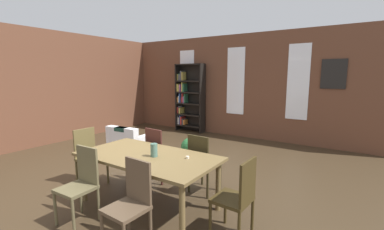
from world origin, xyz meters
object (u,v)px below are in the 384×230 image
dining_table (148,160)px  dining_chair_near_left (81,182)px  potted_plant_by_shelf (190,148)px  vase_on_table (154,150)px  dining_chair_head_left (89,155)px  armchair_white (131,146)px  dining_chair_near_right (131,201)px  dining_chair_head_right (238,196)px  bookshelf_tall (188,98)px  dining_chair_far_left (158,152)px  dining_chair_far_right (202,162)px

dining_table → dining_chair_near_left: size_ratio=2.10×
potted_plant_by_shelf → vase_on_table: bearing=-70.4°
dining_chair_near_left → dining_chair_head_left: bearing=140.5°
dining_chair_near_left → armchair_white: size_ratio=1.11×
vase_on_table → dining_chair_near_right: size_ratio=0.19×
armchair_white → potted_plant_by_shelf: size_ratio=1.64×
dining_table → vase_on_table: size_ratio=10.91×
dining_table → dining_chair_near_right: size_ratio=2.10×
dining_chair_head_right → bookshelf_tall: (-3.70, 4.44, 0.59)m
dining_chair_near_right → dining_chair_head_left: bearing=157.4°
dining_chair_far_left → bookshelf_tall: 4.18m
bookshelf_tall → potted_plant_by_shelf: bearing=-55.0°
dining_chair_head_left → bookshelf_tall: size_ratio=0.43×
dining_table → armchair_white: bearing=142.7°
vase_on_table → dining_chair_near_left: bearing=-127.3°
vase_on_table → dining_chair_near_left: (-0.57, -0.75, -0.33)m
dining_chair_head_right → dining_chair_far_left: bearing=157.5°
armchair_white → dining_table: bearing=-37.3°
dining_chair_near_left → potted_plant_by_shelf: dining_chair_near_left is taller
dining_chair_head_right → potted_plant_by_shelf: size_ratio=1.82×
dining_chair_far_left → potted_plant_by_shelf: bearing=94.9°
vase_on_table → dining_chair_near_right: (0.33, -0.75, -0.33)m
dining_chair_head_left → dining_chair_far_right: (1.81, 0.75, 0.00)m
dining_chair_far_right → dining_chair_near_right: (0.01, -1.50, 0.00)m
dining_chair_near_left → potted_plant_by_shelf: size_ratio=1.82×
dining_chair_near_left → dining_chair_far_right: (0.89, 1.50, 0.00)m
dining_chair_far_right → bookshelf_tall: size_ratio=0.43×
dining_chair_far_left → bookshelf_tall: bearing=117.0°
dining_chair_near_right → dining_chair_far_left: 1.76m
dining_chair_far_right → bookshelf_tall: bookshelf_tall is taller
dining_chair_head_right → dining_chair_head_left: bearing=179.8°
dining_chair_head_left → dining_chair_near_left: (0.92, -0.76, 0.00)m
dining_chair_far_right → dining_chair_near_right: size_ratio=1.00×
dining_chair_far_left → armchair_white: size_ratio=1.11×
dining_chair_head_right → potted_plant_by_shelf: dining_chair_head_right is taller
dining_chair_near_right → armchair_white: dining_chair_near_right is taller
dining_chair_far_left → potted_plant_by_shelf: (-0.10, 1.14, -0.22)m
potted_plant_by_shelf → bookshelf_tall: bearing=125.0°
dining_chair_near_right → bookshelf_tall: bookshelf_tall is taller
dining_chair_near_left → armchair_white: 2.54m
dining_table → dining_chair_near_left: dining_chair_near_left is taller
dining_table → dining_chair_near_left: bearing=-121.0°
dining_chair_head_left → dining_chair_near_right: bearing=-22.6°
dining_table → dining_chair_far_right: size_ratio=2.10×
dining_chair_head_left → dining_chair_far_left: (0.92, 0.75, 0.00)m
dining_table → dining_chair_near_right: bearing=-59.0°
dining_chair_head_left → bookshelf_tall: (-0.96, 4.43, 0.59)m
dining_chair_near_left → bookshelf_tall: bookshelf_tall is taller
dining_chair_near_right → bookshelf_tall: bearing=118.2°
dining_chair_head_left → dining_chair_near_left: 1.19m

